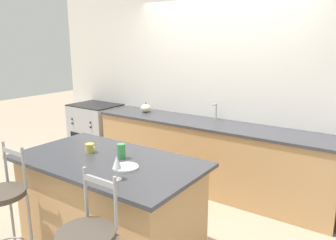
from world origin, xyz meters
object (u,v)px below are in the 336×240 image
(bar_stool_near, at_px, (4,206))
(coffee_mug, at_px, (90,148))
(wine_glass, at_px, (117,163))
(pumpkin_decoration, at_px, (146,108))
(dinner_plate, at_px, (126,167))
(oven_range, at_px, (97,131))
(tumbler_cup, at_px, (121,151))

(bar_stool_near, xyz_separation_m, coffee_mug, (0.25, 0.74, 0.35))
(wine_glass, bearing_deg, pumpkin_decoration, 123.24)
(dinner_plate, height_order, pumpkin_decoration, pumpkin_decoration)
(wine_glass, distance_m, pumpkin_decoration, 2.46)
(bar_stool_near, bearing_deg, oven_range, 121.33)
(oven_range, bearing_deg, bar_stool_near, -58.67)
(tumbler_cup, bearing_deg, oven_range, 141.83)
(coffee_mug, xyz_separation_m, tumbler_cup, (0.35, 0.05, 0.02))
(tumbler_cup, xyz_separation_m, pumpkin_decoration, (-1.06, 1.69, -0.00))
(oven_range, xyz_separation_m, pumpkin_decoration, (1.04, 0.05, 0.51))
(pumpkin_decoration, bearing_deg, wine_glass, -56.76)
(oven_range, relative_size, tumbler_cup, 6.79)
(dinner_plate, bearing_deg, bar_stool_near, -140.86)
(bar_stool_near, bearing_deg, coffee_mug, 71.13)
(bar_stool_near, distance_m, pumpkin_decoration, 2.56)
(coffee_mug, relative_size, pumpkin_decoration, 0.75)
(tumbler_cup, bearing_deg, pumpkin_decoration, 122.01)
(oven_range, distance_m, pumpkin_decoration, 1.16)
(bar_stool_near, xyz_separation_m, tumbler_cup, (0.61, 0.79, 0.38))
(tumbler_cup, bearing_deg, bar_stool_near, -127.50)
(dinner_plate, height_order, coffee_mug, coffee_mug)
(wine_glass, height_order, coffee_mug, wine_glass)
(bar_stool_near, distance_m, dinner_plate, 1.07)
(tumbler_cup, distance_m, pumpkin_decoration, 2.00)
(oven_range, xyz_separation_m, wine_glass, (2.38, -2.01, 0.58))
(bar_stool_near, xyz_separation_m, dinner_plate, (0.79, 0.65, 0.32))
(bar_stool_near, height_order, pumpkin_decoration, bar_stool_near)
(tumbler_cup, height_order, pumpkin_decoration, pumpkin_decoration)
(pumpkin_decoration, bearing_deg, dinner_plate, -55.97)
(dinner_plate, relative_size, coffee_mug, 1.85)
(wine_glass, xyz_separation_m, pumpkin_decoration, (-1.35, 2.06, -0.07))
(oven_range, bearing_deg, dinner_plate, -38.22)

